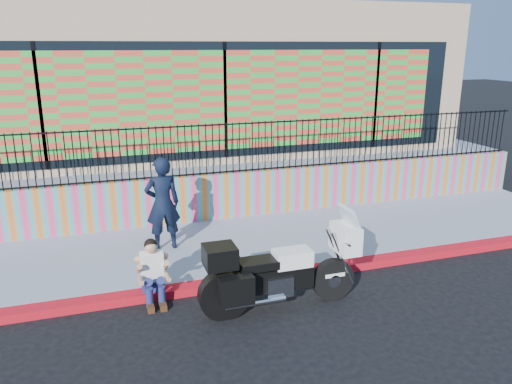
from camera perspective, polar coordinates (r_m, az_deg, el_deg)
name	(u,v)px	position (r m, az deg, el deg)	size (l,w,h in m)	color
ground	(284,279)	(9.40, 3.23, -9.85)	(90.00, 90.00, 0.00)	black
red_curb	(284,275)	(9.37, 3.24, -9.44)	(16.00, 0.30, 0.15)	red
sidewalk	(256,243)	(10.79, 0.06, -5.82)	(16.00, 3.00, 0.15)	#868BA1
mural_wall	(236,195)	(12.03, -2.31, -0.30)	(16.00, 0.20, 1.10)	#F64072
metal_fence	(235,148)	(11.75, -2.38, 5.07)	(15.80, 0.04, 1.20)	black
elevated_platform	(194,155)	(16.86, -7.06, 4.20)	(16.00, 10.00, 1.25)	#868BA1
storefront_building	(193,75)	(16.30, -7.23, 13.10)	(14.00, 8.06, 4.00)	tan
police_motorcycle	(278,270)	(8.13, 2.48, -8.92)	(2.62, 0.87, 1.63)	black
police_officer	(163,204)	(10.17, -10.63, -1.33)	(0.70, 0.46, 1.91)	black
seated_man	(153,278)	(8.58, -11.64, -9.57)	(0.54, 0.71, 1.06)	navy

